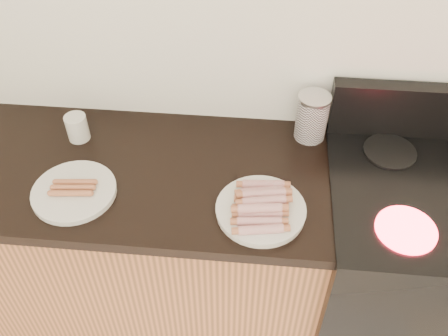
# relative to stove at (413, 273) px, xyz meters

# --- Properties ---
(wall_back) EXTENTS (4.00, 0.04, 2.60)m
(wall_back) POSITION_rel_stove_xyz_m (-0.78, 0.32, 0.84)
(wall_back) COLOR silver
(wall_back) RESTS_ON ground
(cabinet_base) EXTENTS (2.20, 0.59, 0.86)m
(cabinet_base) POSITION_rel_stove_xyz_m (-1.48, 0.01, -0.03)
(cabinet_base) COLOR #AB6239
(cabinet_base) RESTS_ON floor
(counter_slab) EXTENTS (2.20, 0.62, 0.04)m
(counter_slab) POSITION_rel_stove_xyz_m (-1.48, 0.01, 0.42)
(counter_slab) COLOR black
(counter_slab) RESTS_ON cabinet_base
(stove) EXTENTS (0.76, 0.65, 0.91)m
(stove) POSITION_rel_stove_xyz_m (0.00, 0.00, 0.00)
(stove) COLOR black
(stove) RESTS_ON floor
(stove_panel) EXTENTS (0.76, 0.06, 0.20)m
(stove_panel) POSITION_rel_stove_xyz_m (0.00, 0.28, 0.55)
(stove_panel) COLOR black
(stove_panel) RESTS_ON stove
(burner_near_left) EXTENTS (0.18, 0.18, 0.01)m
(burner_near_left) POSITION_rel_stove_xyz_m (-0.17, -0.17, 0.46)
(burner_near_left) COLOR #FF1E2D
(burner_near_left) RESTS_ON stove
(burner_far_left) EXTENTS (0.18, 0.18, 0.01)m
(burner_far_left) POSITION_rel_stove_xyz_m (-0.17, 0.17, 0.46)
(burner_far_left) COLOR black
(burner_far_left) RESTS_ON stove
(main_plate) EXTENTS (0.32, 0.32, 0.02)m
(main_plate) POSITION_rel_stove_xyz_m (-0.60, -0.13, 0.45)
(main_plate) COLOR silver
(main_plate) RESTS_ON counter_slab
(side_plate) EXTENTS (0.28, 0.28, 0.02)m
(side_plate) POSITION_rel_stove_xyz_m (-1.20, -0.11, 0.45)
(side_plate) COLOR white
(side_plate) RESTS_ON counter_slab
(hotdog_pile) EXTENTS (0.13, 0.22, 0.05)m
(hotdog_pile) POSITION_rel_stove_xyz_m (-0.60, -0.13, 0.48)
(hotdog_pile) COLOR maroon
(hotdog_pile) RESTS_ON main_plate
(plain_sausages) EXTENTS (0.13, 0.08, 0.02)m
(plain_sausages) POSITION_rel_stove_xyz_m (-1.20, -0.11, 0.47)
(plain_sausages) COLOR #DA693D
(plain_sausages) RESTS_ON side_plate
(canister) EXTENTS (0.11, 0.11, 0.18)m
(canister) POSITION_rel_stove_xyz_m (-0.44, 0.24, 0.53)
(canister) COLOR white
(canister) RESTS_ON counter_slab
(mug) EXTENTS (0.10, 0.10, 0.10)m
(mug) POSITION_rel_stove_xyz_m (-1.26, 0.16, 0.49)
(mug) COLOR white
(mug) RESTS_ON counter_slab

